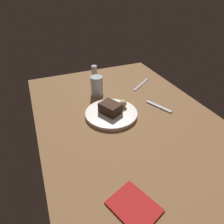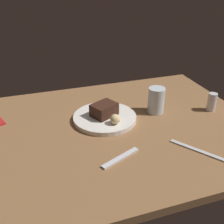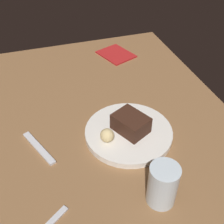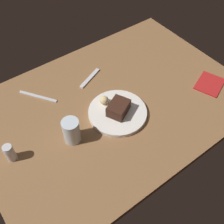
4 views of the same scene
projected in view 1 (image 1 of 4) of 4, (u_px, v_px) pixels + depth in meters
The scene contains 9 objects.
dining_table at pixel (125, 118), 100.37cm from camera, with size 120.00×84.00×3.00cm, color brown.
dessert_plate at pixel (111, 114), 98.91cm from camera, with size 25.43×25.43×1.87cm, color white.
chocolate_cake_slice at pixel (110, 108), 96.76cm from camera, with size 9.58×7.34×5.03cm, color #381E14.
bread_roll at pixel (123, 104), 101.00cm from camera, with size 3.91×3.91×3.91cm, color #DBC184.
salt_shaker at pixel (94, 72), 134.04cm from camera, with size 3.76×3.76×7.90cm.
water_glass at pixel (97, 86), 113.52cm from camera, with size 6.87×6.87×10.98cm, color silver.
dessert_spoon at pixel (158, 106), 105.50cm from camera, with size 15.00×1.80×0.70cm, color silver.
butter_knife at pixel (141, 84), 126.46cm from camera, with size 19.00×1.40×0.50cm, color silver.
folded_napkin at pixel (134, 207), 60.12cm from camera, with size 14.12×11.34×0.60cm, color #B21E1E.
Camera 1 is at (72.52, -37.02, 60.62)cm, focal length 32.36 mm.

